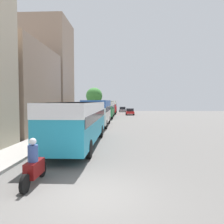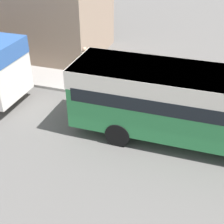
# 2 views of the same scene
# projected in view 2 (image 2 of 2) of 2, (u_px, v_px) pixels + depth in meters

# --- Properties ---
(bus_third_in_line) EXTENTS (2.67, 10.91, 2.94)m
(bus_third_in_line) POSITION_uv_depth(u_px,v_px,m) (215.00, 102.00, 11.51)
(bus_third_in_line) COLOR #2D8447
(bus_third_in_line) RESTS_ON ground_plane
(pedestrian_near_curb) EXTENTS (0.38, 0.38, 1.83)m
(pedestrian_near_curb) POSITION_uv_depth(u_px,v_px,m) (85.00, 63.00, 16.64)
(pedestrian_near_curb) COLOR #232838
(pedestrian_near_curb) RESTS_ON sidewalk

